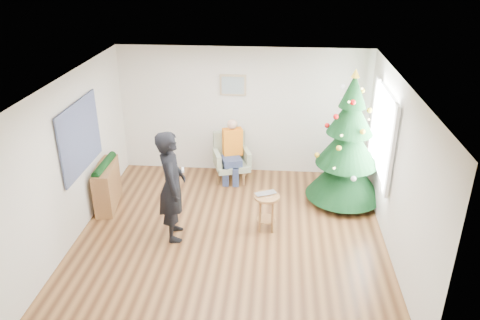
# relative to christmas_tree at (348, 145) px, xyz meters

# --- Properties ---
(floor) EXTENTS (5.00, 5.00, 0.00)m
(floor) POSITION_rel_christmas_tree_xyz_m (-1.96, -1.32, -1.13)
(floor) COLOR brown
(floor) RESTS_ON ground
(ceiling) EXTENTS (5.00, 5.00, 0.00)m
(ceiling) POSITION_rel_christmas_tree_xyz_m (-1.96, -1.32, 1.47)
(ceiling) COLOR white
(ceiling) RESTS_ON wall_back
(wall_back) EXTENTS (5.00, 0.00, 5.00)m
(wall_back) POSITION_rel_christmas_tree_xyz_m (-1.96, 1.18, 0.17)
(wall_back) COLOR silver
(wall_back) RESTS_ON floor
(wall_front) EXTENTS (5.00, 0.00, 5.00)m
(wall_front) POSITION_rel_christmas_tree_xyz_m (-1.96, -3.82, 0.17)
(wall_front) COLOR silver
(wall_front) RESTS_ON floor
(wall_left) EXTENTS (0.00, 5.00, 5.00)m
(wall_left) POSITION_rel_christmas_tree_xyz_m (-4.46, -1.32, 0.17)
(wall_left) COLOR silver
(wall_left) RESTS_ON floor
(wall_right) EXTENTS (0.00, 5.00, 5.00)m
(wall_right) POSITION_rel_christmas_tree_xyz_m (0.54, -1.32, 0.17)
(wall_right) COLOR silver
(wall_right) RESTS_ON floor
(window_panel) EXTENTS (0.04, 1.30, 1.40)m
(window_panel) POSITION_rel_christmas_tree_xyz_m (0.51, -0.32, 0.37)
(window_panel) COLOR white
(window_panel) RESTS_ON wall_right
(curtains) EXTENTS (0.05, 1.75, 1.50)m
(curtains) POSITION_rel_christmas_tree_xyz_m (0.48, -0.32, 0.37)
(curtains) COLOR white
(curtains) RESTS_ON wall_right
(christmas_tree) EXTENTS (1.39, 1.39, 2.51)m
(christmas_tree) POSITION_rel_christmas_tree_xyz_m (0.00, 0.00, 0.00)
(christmas_tree) COLOR #3F2816
(christmas_tree) RESTS_ON floor
(stool) EXTENTS (0.43, 0.43, 0.64)m
(stool) POSITION_rel_christmas_tree_xyz_m (-1.39, -1.07, -0.80)
(stool) COLOR brown
(stool) RESTS_ON floor
(laptop) EXTENTS (0.41, 0.36, 0.03)m
(laptop) POSITION_rel_christmas_tree_xyz_m (-1.39, -1.07, -0.48)
(laptop) COLOR silver
(laptop) RESTS_ON stool
(armchair) EXTENTS (0.82, 0.79, 0.96)m
(armchair) POSITION_rel_christmas_tree_xyz_m (-2.16, 0.74, -0.78)
(armchair) COLOR #949F80
(armchair) RESTS_ON floor
(seated_person) EXTENTS (0.47, 0.61, 1.26)m
(seated_person) POSITION_rel_christmas_tree_xyz_m (-2.14, 0.70, -0.49)
(seated_person) COLOR navy
(seated_person) RESTS_ON armchair
(standing_man) EXTENTS (0.58, 0.75, 1.84)m
(standing_man) POSITION_rel_christmas_tree_xyz_m (-2.88, -1.39, -0.21)
(standing_man) COLOR black
(standing_man) RESTS_ON floor
(game_controller) EXTENTS (0.06, 0.13, 0.04)m
(game_controller) POSITION_rel_christmas_tree_xyz_m (-2.68, -1.42, 0.10)
(game_controller) COLOR white
(game_controller) RESTS_ON standing_man
(console) EXTENTS (0.44, 1.03, 0.80)m
(console) POSITION_rel_christmas_tree_xyz_m (-4.29, -0.53, -0.73)
(console) COLOR brown
(console) RESTS_ON floor
(garland) EXTENTS (0.14, 0.90, 0.14)m
(garland) POSITION_rel_christmas_tree_xyz_m (-4.29, -0.53, -0.31)
(garland) COLOR black
(garland) RESTS_ON console
(tapestry) EXTENTS (0.03, 1.50, 1.15)m
(tapestry) POSITION_rel_christmas_tree_xyz_m (-4.42, -1.02, 0.42)
(tapestry) COLOR black
(tapestry) RESTS_ON wall_left
(framed_picture) EXTENTS (0.52, 0.05, 0.42)m
(framed_picture) POSITION_rel_christmas_tree_xyz_m (-2.16, 1.15, 0.72)
(framed_picture) COLOR tan
(framed_picture) RESTS_ON wall_back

